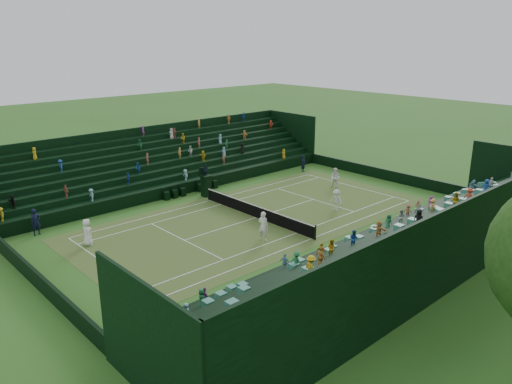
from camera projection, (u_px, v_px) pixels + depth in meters
ground at (256, 218)px, 36.92m from camera, size 160.00×160.00×0.00m
court_surface at (256, 218)px, 36.92m from camera, size 12.97×26.77×0.01m
perimeter_wall_north at (380, 173)px, 47.00m from camera, size 17.17×0.20×1.00m
perimeter_wall_south at (36, 279)px, 26.54m from camera, size 17.17×0.20×1.00m
perimeter_wall_east at (349, 245)px, 30.79m from camera, size 0.20×31.77×1.00m
perimeter_wall_west at (189, 187)px, 42.75m from camera, size 0.20×31.77×1.00m
north_grandstand at (410, 250)px, 27.53m from camera, size 6.60×32.00×4.90m
south_grandstand at (162, 166)px, 45.38m from camera, size 6.60×32.00×4.90m
tennis_net at (256, 211)px, 36.76m from camera, size 11.67×0.10×1.06m
umpire_chair at (206, 183)px, 41.58m from camera, size 0.86×0.86×2.72m
courtside_chairs at (191, 189)px, 42.49m from camera, size 0.46×5.44×1.00m
player_near_west at (87, 232)px, 31.82m from camera, size 0.97×0.74×1.77m
player_near_east at (263, 226)px, 32.52m from camera, size 0.85×0.69×2.00m
player_far_west at (335, 178)px, 44.01m from camera, size 1.06×0.94×1.81m
player_far_east at (336, 200)px, 38.34m from camera, size 1.11×0.70×1.65m
line_judge_north at (303, 163)px, 49.30m from camera, size 0.58×0.71×1.68m
line_judge_south at (36, 222)px, 33.46m from camera, size 0.52×0.72×1.84m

